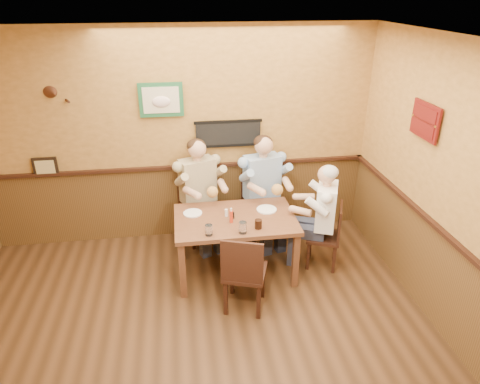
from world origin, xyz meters
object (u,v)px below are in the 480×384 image
Objects in this scene: chair_back_right at (261,207)px; water_glass_mid at (243,228)px; diner_blue_polo at (262,194)px; hot_sauce_bottle at (231,216)px; diner_tan_shirt at (198,197)px; cola_tumbler at (258,224)px; chair_right_end at (323,235)px; diner_white_elder at (325,222)px; salt_shaker at (226,213)px; dining_table at (235,224)px; chair_near_side at (245,270)px; chair_back_left at (199,210)px; water_glass_left at (209,230)px; pepper_shaker at (233,215)px.

chair_back_right reaches higher than water_glass_mid.
diner_blue_polo is 8.26× the size of hot_sauce_bottle.
diner_tan_shirt is (-0.84, 0.06, 0.19)m from chair_back_right.
water_glass_mid reaches higher than cola_tumbler.
hot_sauce_bottle reaches higher than chair_right_end.
cola_tumbler is at bearing -116.36° from diner_blue_polo.
diner_white_elder is 1.21m from salt_shaker.
hot_sauce_bottle reaches higher than cola_tumbler.
dining_table is 0.17m from salt_shaker.
chair_near_side is 7.11× the size of water_glass_mid.
diner_white_elder is (0.00, 0.00, 0.18)m from chair_right_end.
chair_back_left reaches higher than water_glass_mid.
diner_blue_polo is 10.15× the size of water_glass_mid.
cola_tumbler is (0.60, -1.07, 0.34)m from chair_back_left.
diner_white_elder is 1.48m from water_glass_left.
water_glass_left is 0.36m from hot_sauce_bottle.
chair_back_left is 1.02m from hot_sauce_bottle.
chair_back_left is 7.56× the size of water_glass_left.
chair_back_left is at bearing 115.86° from dining_table.
chair_near_side is 0.71× the size of diner_tan_shirt.
dining_table is at bearing -135.22° from chair_back_right.
diner_blue_polo is at bearing 58.14° from hot_sauce_bottle.
dining_table is at bearing -135.22° from diner_blue_polo.
water_glass_mid is (-0.42, -1.08, 0.15)m from diner_blue_polo.
cola_tumbler is (0.19, 0.07, -0.01)m from water_glass_mid.
water_glass_mid is (-1.06, -0.34, 0.40)m from chair_right_end.
chair_right_end is (1.09, -0.01, -0.24)m from dining_table.
diner_white_elder is 11.45× the size of cola_tumbler.
diner_white_elder reaches higher than chair_right_end.
chair_near_side is at bearing -80.77° from salt_shaker.
cola_tumbler is at bearing -32.58° from hot_sauce_bottle.
chair_back_left is 0.70× the size of diner_tan_shirt.
pepper_shaker is (0.03, 0.09, -0.04)m from hot_sauce_bottle.
pepper_shaker reaches higher than dining_table.
hot_sauce_bottle is at bearing 147.42° from cola_tumbler.
chair_back_right and chair_near_side have the same top height.
dining_table is 0.38m from cola_tumbler.
water_glass_mid is at bearing -75.49° from chair_near_side.
diner_blue_polo is 0.89m from salt_shaker.
water_glass_left is at bearing -138.88° from hot_sauce_bottle.
chair_near_side is 1.46m from diner_blue_polo.
chair_back_left is 1.27m from cola_tumbler.
pepper_shaker is at bearing -41.39° from salt_shaker.
hot_sauce_bottle is 2.02× the size of pepper_shaker.
water_glass_left is at bearing -22.58° from chair_near_side.
cola_tumbler is at bearing -116.36° from chair_back_right.
cola_tumbler reaches higher than dining_table.
water_glass_mid is at bearing -124.48° from diner_blue_polo.
salt_shaker is at bearing 152.65° from dining_table.
salt_shaker is at bearing -142.35° from diner_blue_polo.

